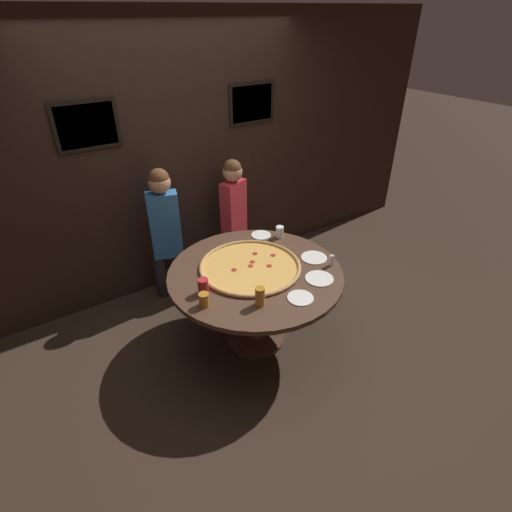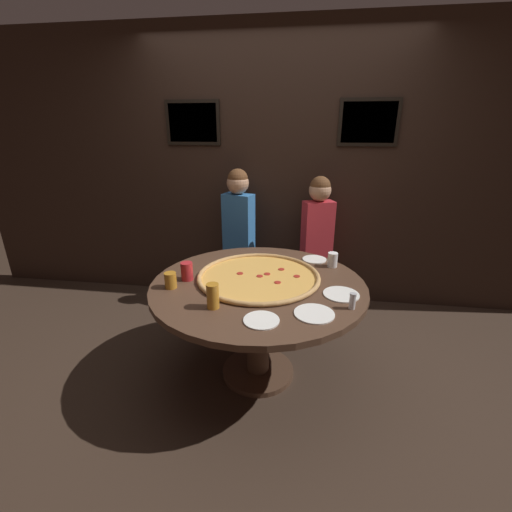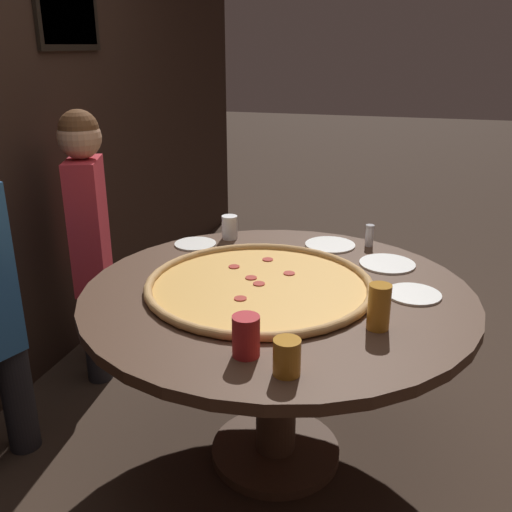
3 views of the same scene
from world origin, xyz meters
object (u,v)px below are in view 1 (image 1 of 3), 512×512
drink_cup_near_right (204,300)px  white_plate_right_side (319,278)px  giant_pizza (250,266)px  drink_cup_beside_pizza (203,286)px  dining_table (255,286)px  diner_side_left (165,228)px  white_plate_near_front (300,298)px  drink_cup_centre_back (260,297)px  diner_side_right (234,213)px  drink_cup_front_edge (280,232)px  white_plate_beside_cup (314,258)px  white_plate_left_side (261,235)px  condiment_shaker (332,260)px

drink_cup_near_right → white_plate_right_side: bearing=-12.9°
giant_pizza → white_plate_right_side: size_ratio=3.74×
drink_cup_beside_pizza → white_plate_right_side: bearing=-22.0°
dining_table → diner_side_left: 1.12m
giant_pizza → white_plate_near_front: bearing=-80.7°
white_plate_near_front → diner_side_left: (-0.42, 1.53, 0.03)m
drink_cup_centre_back → drink_cup_near_right: 0.40m
giant_pizza → diner_side_left: (-0.33, 0.98, 0.02)m
diner_side_left → diner_side_right: bearing=-164.2°
giant_pizza → drink_cup_front_edge: bearing=29.2°
white_plate_beside_cup → white_plate_left_side: bearing=104.9°
white_plate_right_side → diner_side_right: bearing=88.2°
dining_table → diner_side_left: diner_side_left is taller
drink_cup_centre_back → diner_side_left: bearing=95.1°
drink_cup_near_right → condiment_shaker: (1.12, -0.11, -0.00)m
white_plate_near_front → drink_cup_front_edge: bearing=63.1°
drink_cup_near_right → condiment_shaker: 1.13m
drink_cup_beside_pizza → giant_pizza: bearing=11.1°
white_plate_near_front → condiment_shaker: 0.54m
drink_cup_beside_pizza → white_plate_near_front: drink_cup_beside_pizza is taller
drink_cup_beside_pizza → condiment_shaker: drink_cup_beside_pizza is taller
drink_cup_centre_back → condiment_shaker: bearing=7.4°
condiment_shaker → white_plate_right_side: bearing=-156.0°
dining_table → giant_pizza: 0.18m
white_plate_beside_cup → white_plate_right_side: 0.31m
drink_cup_near_right → diner_side_left: 1.23m
drink_cup_near_right → drink_cup_centre_back: bearing=-32.5°
white_plate_left_side → diner_side_left: 0.92m
white_plate_left_side → drink_cup_centre_back: bearing=-124.6°
dining_table → giant_pizza: (-0.01, 0.07, 0.16)m
drink_cup_centre_back → drink_cup_near_right: size_ratio=1.43×
dining_table → white_plate_beside_cup: size_ratio=6.43×
white_plate_left_side → diner_side_left: (-0.71, 0.58, 0.03)m
drink_cup_beside_pizza → diner_side_right: bearing=49.8°
drink_cup_beside_pizza → white_plate_near_front: bearing=-38.7°
white_plate_beside_cup → diner_side_left: diner_side_left is taller
drink_cup_beside_pizza → drink_cup_near_right: (-0.06, -0.13, -0.01)m
dining_table → diner_side_right: bearing=68.3°
dining_table → diner_side_right: size_ratio=1.09×
drink_cup_near_right → white_plate_beside_cup: size_ratio=0.47×
white_plate_right_side → drink_cup_near_right: bearing=167.1°
dining_table → diner_side_right: (0.41, 1.03, 0.15)m
white_plate_right_side → condiment_shaker: 0.24m
drink_cup_beside_pizza → white_plate_left_side: drink_cup_beside_pizza is taller
drink_cup_centre_back → white_plate_near_front: drink_cup_centre_back is taller
giant_pizza → drink_cup_front_edge: size_ratio=7.83×
giant_pizza → white_plate_beside_cup: bearing=-18.0°
drink_cup_front_edge → white_plate_left_side: 0.18m
condiment_shaker → diner_side_left: size_ratio=0.07×
white_plate_left_side → diner_side_right: diner_side_right is taller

